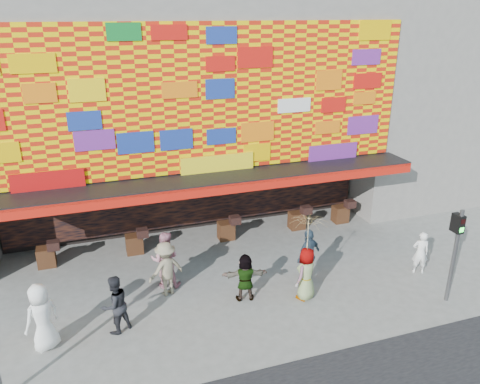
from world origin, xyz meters
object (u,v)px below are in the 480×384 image
at_px(ped_d, 166,269).
at_px(parasol, 309,233).
at_px(ped_g, 306,274).
at_px(ped_e, 308,255).
at_px(signal_right, 456,246).
at_px(ped_a, 42,317).
at_px(ped_f, 245,277).
at_px(ped_c, 115,305).
at_px(ped_i, 165,260).
at_px(ped_h, 420,253).
at_px(ped_b, 165,262).

xyz_separation_m(ped_d, parasol, (3.99, -1.59, 1.34)).
xyz_separation_m(ped_d, ped_g, (3.99, -1.59, -0.04)).
bearing_deg(ped_g, ped_e, -152.57).
xyz_separation_m(signal_right, ped_e, (-3.55, 2.39, -0.94)).
xyz_separation_m(ped_a, ped_f, (5.68, 0.43, -0.18)).
relative_size(ped_a, ped_e, 1.02).
bearing_deg(ped_a, ped_c, 149.00).
relative_size(ped_g, ped_i, 0.89).
height_order(ped_a, parasol, parasol).
distance_m(ped_a, ped_h, 11.75).
bearing_deg(ped_b, ped_d, 83.06).
distance_m(ped_e, parasol, 1.66).
bearing_deg(ped_d, ped_h, 151.28).
relative_size(ped_f, parasol, 0.76).
xyz_separation_m(ped_c, ped_e, (6.15, 0.69, 0.07)).
relative_size(ped_f, ped_i, 0.80).
bearing_deg(signal_right, ped_b, 155.15).
bearing_deg(ped_d, signal_right, 140.21).
bearing_deg(ped_c, ped_h, 149.88).
bearing_deg(ped_b, ped_a, 29.51).
bearing_deg(ped_i, ped_h, -176.50).
bearing_deg(ped_i, ped_c, 63.78).
xyz_separation_m(ped_c, ped_i, (1.70, 1.84, 0.10)).
xyz_separation_m(ped_b, ped_f, (2.15, -1.68, -0.01)).
distance_m(signal_right, ped_b, 8.87).
height_order(ped_i, parasol, parasol).
height_order(ped_a, ped_i, ped_i).
distance_m(ped_c, ped_i, 2.51).
distance_m(signal_right, ped_a, 11.66).
relative_size(ped_c, ped_g, 1.00).
distance_m(ped_h, parasol, 4.54).
height_order(ped_f, ped_g, ped_g).
bearing_deg(ped_a, parasol, 144.99).
bearing_deg(signal_right, parasol, 159.81).
relative_size(ped_c, ped_h, 1.13).
bearing_deg(ped_g, parasol, 57.24).
xyz_separation_m(ped_d, ped_h, (8.28, -1.44, -0.13)).
bearing_deg(ped_h, ped_d, 11.83).
bearing_deg(ped_b, ped_g, 149.35).
bearing_deg(ped_i, ped_d, 99.20).
distance_m(ped_h, ped_i, 8.44).
xyz_separation_m(ped_a, ped_e, (7.97, 0.80, -0.02)).
bearing_deg(ped_h, ped_g, 23.68).
bearing_deg(ped_c, ped_d, -169.63).
xyz_separation_m(signal_right, ped_g, (-4.06, 1.49, -1.02)).
distance_m(ped_c, ped_d, 2.15).
bearing_deg(signal_right, ped_i, 156.11).
bearing_deg(ped_c, ped_f, 155.01).
xyz_separation_m(ped_b, parasol, (3.93, -2.21, 1.45)).
distance_m(ped_c, ped_h, 9.93).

